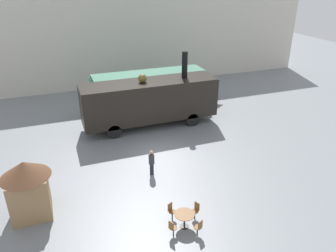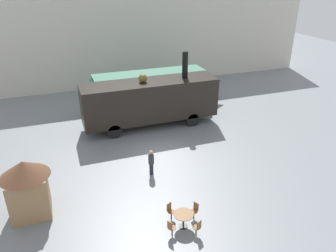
{
  "view_description": "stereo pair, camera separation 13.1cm",
  "coord_description": "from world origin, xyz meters",
  "px_view_note": "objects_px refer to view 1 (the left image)",
  "views": [
    {
      "loc": [
        -5.97,
        -17.48,
        10.93
      ],
      "look_at": [
        0.79,
        1.0,
        1.6
      ],
      "focal_mm": 35.0,
      "sensor_mm": 36.0,
      "label": 1
    },
    {
      "loc": [
        -5.85,
        -17.52,
        10.93
      ],
      "look_at": [
        0.79,
        1.0,
        1.6
      ],
      "focal_mm": 35.0,
      "sensor_mm": 36.0,
      "label": 2
    }
  ],
  "objects_px": {
    "cafe_table_near": "(185,216)",
    "ticket_kiosk": "(28,186)",
    "cafe_chair_0": "(172,227)",
    "visitor_person": "(152,162)",
    "steam_locomotive": "(150,100)",
    "streamlined_locomotive": "(158,86)"
  },
  "relations": [
    {
      "from": "steam_locomotive",
      "to": "cafe_chair_0",
      "type": "relative_size",
      "value": 11.7
    },
    {
      "from": "ticket_kiosk",
      "to": "visitor_person",
      "type": "bearing_deg",
      "value": 11.46
    },
    {
      "from": "cafe_table_near",
      "to": "ticket_kiosk",
      "type": "xyz_separation_m",
      "value": [
        -6.7,
        3.42,
        1.06
      ]
    },
    {
      "from": "ticket_kiosk",
      "to": "cafe_chair_0",
      "type": "bearing_deg",
      "value": -32.62
    },
    {
      "from": "visitor_person",
      "to": "steam_locomotive",
      "type": "bearing_deg",
      "value": 73.35
    },
    {
      "from": "cafe_table_near",
      "to": "ticket_kiosk",
      "type": "height_order",
      "value": "ticket_kiosk"
    },
    {
      "from": "cafe_chair_0",
      "to": "steam_locomotive",
      "type": "bearing_deg",
      "value": 50.61
    },
    {
      "from": "visitor_person",
      "to": "streamlined_locomotive",
      "type": "bearing_deg",
      "value": 69.25
    },
    {
      "from": "steam_locomotive",
      "to": "visitor_person",
      "type": "bearing_deg",
      "value": -106.65
    },
    {
      "from": "streamlined_locomotive",
      "to": "cafe_table_near",
      "type": "distance_m",
      "value": 15.18
    },
    {
      "from": "cafe_chair_0",
      "to": "visitor_person",
      "type": "relative_size",
      "value": 0.55
    },
    {
      "from": "streamlined_locomotive",
      "to": "ticket_kiosk",
      "type": "relative_size",
      "value": 3.91
    },
    {
      "from": "cafe_chair_0",
      "to": "ticket_kiosk",
      "type": "xyz_separation_m",
      "value": [
        -5.94,
        3.8,
        1.16
      ]
    },
    {
      "from": "steam_locomotive",
      "to": "ticket_kiosk",
      "type": "relative_size",
      "value": 3.39
    },
    {
      "from": "cafe_table_near",
      "to": "ticket_kiosk",
      "type": "relative_size",
      "value": 0.32
    },
    {
      "from": "streamlined_locomotive",
      "to": "cafe_chair_0",
      "type": "distance_m",
      "value": 15.75
    },
    {
      "from": "cafe_chair_0",
      "to": "visitor_person",
      "type": "xyz_separation_m",
      "value": [
        0.65,
        5.14,
        0.35
      ]
    },
    {
      "from": "visitor_person",
      "to": "ticket_kiosk",
      "type": "xyz_separation_m",
      "value": [
        -6.59,
        -1.34,
        0.81
      ]
    },
    {
      "from": "streamlined_locomotive",
      "to": "steam_locomotive",
      "type": "distance_m",
      "value": 3.85
    },
    {
      "from": "cafe_table_near",
      "to": "cafe_chair_0",
      "type": "height_order",
      "value": "cafe_chair_0"
    },
    {
      "from": "cafe_table_near",
      "to": "visitor_person",
      "type": "relative_size",
      "value": 0.6
    },
    {
      "from": "cafe_table_near",
      "to": "visitor_person",
      "type": "xyz_separation_m",
      "value": [
        -0.1,
        4.76,
        0.25
      ]
    }
  ]
}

